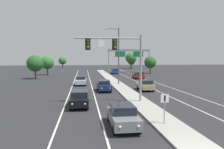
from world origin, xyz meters
name	(u,v)px	position (x,y,z in m)	size (l,w,h in m)	color
median_island	(131,95)	(0.00, 18.00, 0.07)	(2.40, 110.00, 0.15)	#9E9B93
lane_stripe_oncoming_center	(92,88)	(-4.70, 25.00, 0.00)	(0.14, 100.00, 0.01)	silver
lane_stripe_receding_center	(150,87)	(4.70, 25.00, 0.00)	(0.14, 100.00, 0.01)	silver
edge_stripe_left	(71,89)	(-8.00, 25.00, 0.00)	(0.14, 100.00, 0.01)	silver
edge_stripe_right	(169,87)	(8.00, 25.00, 0.00)	(0.14, 100.00, 0.01)	silver
overhead_signal_mast	(120,54)	(-2.18, 13.56, 5.33)	(7.26, 0.44, 7.20)	gray
median_sign_post	(165,104)	(-0.29, 5.13, 1.59)	(0.60, 0.10, 2.20)	gray
street_lamp_median	(117,52)	(-0.01, 29.42, 5.79)	(2.58, 0.28, 10.00)	#4C4C51
car_oncoming_grey	(123,115)	(-3.32, 5.23, 0.82)	(1.82, 4.47, 1.58)	slate
car_oncoming_black	(80,98)	(-6.47, 12.24, 0.82)	(1.91, 4.51, 1.58)	black
car_oncoming_navy	(104,86)	(-3.12, 22.11, 0.82)	(1.88, 4.49, 1.58)	#141E4C
car_oncoming_silver	(81,80)	(-6.53, 29.71, 0.82)	(1.91, 4.51, 1.58)	#B7B7BC
car_receding_tan	(145,85)	(3.09, 22.06, 0.82)	(1.91, 4.51, 1.58)	tan
car_receding_red	(138,75)	(6.49, 39.83, 0.82)	(1.91, 4.51, 1.58)	maroon
car_receding_blue	(115,71)	(3.18, 55.46, 0.82)	(1.92, 4.51, 1.58)	navy
highway_sign_gantry	(129,53)	(8.20, 58.83, 6.16)	(13.28, 0.42, 7.50)	gray
tree_far_left_b	(63,61)	(-15.50, 93.41, 3.36)	(3.56, 3.56, 5.15)	#4C3823
tree_far_left_c	(47,63)	(-15.94, 53.07, 3.45)	(3.66, 3.66, 5.30)	#4C3823
tree_far_right_b	(131,61)	(15.36, 88.37, 3.17)	(3.36, 3.36, 4.86)	#4C3823
tree_far_right_c	(150,62)	(14.02, 55.36, 3.40)	(3.60, 3.60, 5.22)	#4C3823
tree_far_left_a	(35,63)	(-16.94, 42.20, 3.52)	(3.73, 3.73, 5.40)	#4C3823
tree_far_right_a	(131,58)	(14.68, 85.97, 4.63)	(4.90, 4.90, 7.09)	#4C3823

